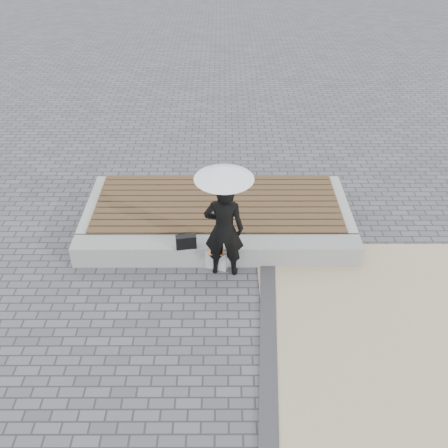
{
  "coord_description": "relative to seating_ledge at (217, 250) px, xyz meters",
  "views": [
    {
      "loc": [
        0.11,
        -5.17,
        5.69
      ],
      "look_at": [
        0.12,
        1.28,
        1.0
      ],
      "focal_mm": 40.07,
      "sensor_mm": 36.0,
      "label": 1
    }
  ],
  "objects": [
    {
      "name": "seating_ledge",
      "position": [
        0.0,
        0.0,
        0.0
      ],
      "size": [
        5.0,
        0.45,
        0.4
      ],
      "primitive_type": "cube",
      "color": "gray",
      "rests_on": "ground"
    },
    {
      "name": "woman",
      "position": [
        0.12,
        -0.32,
        0.69
      ],
      "size": [
        0.68,
        0.48,
        1.78
      ],
      "primitive_type": "imported",
      "rotation": [
        0.0,
        0.0,
        3.06
      ],
      "color": "black",
      "rests_on": "ground"
    },
    {
      "name": "canvas_tote",
      "position": [
        -0.0,
        -0.21,
        -0.01
      ],
      "size": [
        0.39,
        0.25,
        0.38
      ],
      "primitive_type": "cube",
      "rotation": [
        0.0,
        0.0,
        -0.3
      ],
      "color": "silver",
      "rests_on": "ground"
    },
    {
      "name": "timber_decking",
      "position": [
        0.0,
        1.2,
        0.22
      ],
      "size": [
        4.6,
        2.0,
        0.04
      ],
      "primitive_type": null,
      "color": "brown",
      "rests_on": "timber_platform"
    },
    {
      "name": "parasol",
      "position": [
        0.12,
        -0.32,
        1.75
      ],
      "size": [
        0.91,
        0.91,
        1.17
      ],
      "rotation": [
        0.0,
        0.0,
        -0.02
      ],
      "color": "silver",
      "rests_on": "ground"
    },
    {
      "name": "handbag",
      "position": [
        -0.52,
        -0.17,
        0.32
      ],
      "size": [
        0.36,
        0.17,
        0.24
      ],
      "primitive_type": "cube",
      "rotation": [
        0.0,
        0.0,
        0.16
      ],
      "color": "black",
      "rests_on": "seating_ledge"
    },
    {
      "name": "terrazzo_zone",
      "position": [
        3.2,
        -2.1,
        -0.19
      ],
      "size": [
        5.0,
        5.0,
        0.02
      ],
      "primitive_type": "cube",
      "color": "tan",
      "rests_on": "ground"
    },
    {
      "name": "ground",
      "position": [
        0.0,
        -1.6,
        -0.2
      ],
      "size": [
        80.0,
        80.0,
        0.0
      ],
      "primitive_type": "plane",
      "color": "#505055",
      "rests_on": "ground"
    },
    {
      "name": "timber_platform",
      "position": [
        0.0,
        1.2,
        0.0
      ],
      "size": [
        5.0,
        2.0,
        0.4
      ],
      "primitive_type": "cube",
      "color": "#A6A7A2",
      "rests_on": "ground"
    },
    {
      "name": "edging_band",
      "position": [
        0.75,
        -2.1,
        -0.18
      ],
      "size": [
        0.61,
        5.2,
        0.04
      ],
      "primitive_type": "cube",
      "rotation": [
        0.0,
        0.0,
        -0.07
      ],
      "color": "#333336",
      "rests_on": "ground"
    },
    {
      "name": "magazine",
      "position": [
        -0.0,
        -0.26,
        0.19
      ],
      "size": [
        0.28,
        0.22,
        0.01
      ],
      "primitive_type": "cube",
      "rotation": [
        0.0,
        0.0,
        -0.09
      ],
      "color": "red",
      "rests_on": "canvas_tote"
    }
  ]
}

